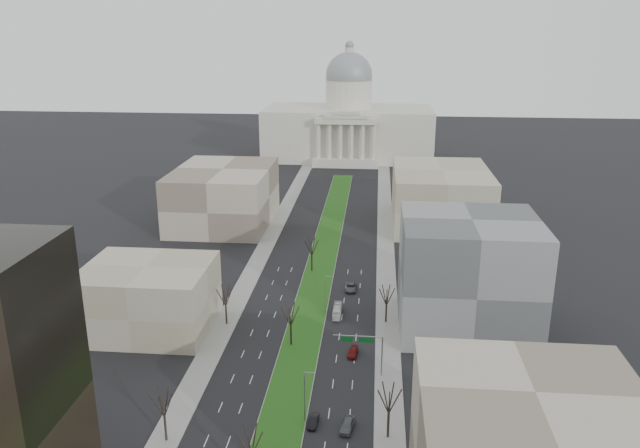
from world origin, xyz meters
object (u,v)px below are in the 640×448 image
Objects in this scene: car_grey_near at (347,425)px; car_red at (353,352)px; car_grey_far at (351,287)px; car_black at (313,421)px; box_van at (337,311)px.

car_red is at bearing 100.09° from car_grey_near.
car_grey_far reaches higher than car_red.
car_red is at bearing 80.33° from car_black.
car_black is at bearing -91.66° from box_van.
box_van is (-4.39, 41.17, 0.21)m from car_grey_near.
box_van is (-2.43, -13.98, 0.26)m from car_grey_far.
car_black is 0.93× the size of car_red.
car_grey_near reaches higher than car_red.
box_van is at bearing 105.87° from car_grey_near.
car_red is 0.59× the size of box_van.
car_grey_near reaches higher than car_grey_far.
car_red is at bearing -86.42° from car_grey_far.
car_black is (-5.57, 0.76, -0.15)m from car_grey_near.
car_grey_far is 14.19m from box_van.
car_grey_far reaches higher than car_black.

